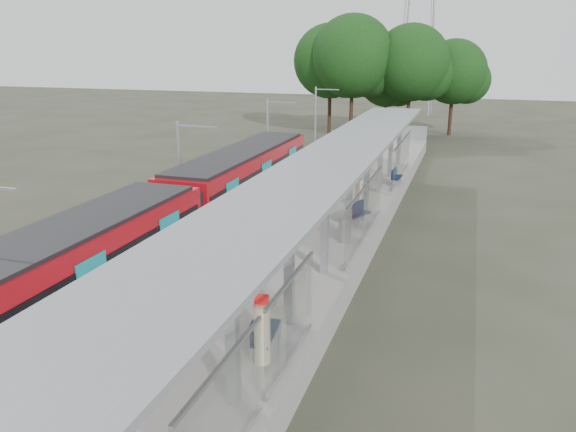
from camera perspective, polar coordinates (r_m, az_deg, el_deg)
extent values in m
cube|color=#59544C|center=(27.71, -6.32, -1.24)|extent=(3.00, 70.00, 0.24)
cube|color=gray|center=(26.13, 2.70, -1.41)|extent=(6.00, 50.00, 1.00)
cube|color=gold|center=(26.73, -2.56, 0.17)|extent=(0.60, 50.00, 0.02)
cube|color=#9EA0A5|center=(49.83, 10.47, 8.41)|extent=(6.00, 0.10, 1.20)
cube|color=black|center=(18.19, -22.15, -10.70)|extent=(2.50, 13.50, 0.70)
cube|color=#A20B14|center=(17.54, -22.73, -6.04)|extent=(2.65, 13.50, 2.50)
cube|color=black|center=(17.52, -22.74, -5.89)|extent=(2.72, 12.96, 1.20)
cube|color=black|center=(17.10, -23.21, -2.02)|extent=(2.40, 12.82, 0.15)
cube|color=#0E808C|center=(16.78, -19.10, -7.23)|extent=(0.04, 1.30, 2.00)
cube|color=black|center=(29.48, -4.61, 0.99)|extent=(2.50, 13.50, 0.70)
cube|color=#A20B14|center=(29.08, -4.68, 4.03)|extent=(2.65, 13.50, 2.50)
cube|color=black|center=(29.07, -4.69, 4.12)|extent=(2.72, 12.96, 1.20)
cube|color=black|center=(28.82, -4.75, 6.55)|extent=(2.40, 12.83, 0.15)
cube|color=#0E808C|center=(28.63, -2.16, 3.56)|extent=(0.04, 1.30, 2.00)
cylinder|color=black|center=(25.48, -8.66, -2.43)|extent=(2.20, 0.70, 0.70)
cube|color=black|center=(23.03, -11.40, -0.35)|extent=(2.30, 0.80, 2.40)
cube|color=#9EA0A5|center=(12.43, -5.69, -11.75)|extent=(0.25, 0.25, 3.50)
cube|color=#9EA0A5|center=(15.81, 0.12, -5.18)|extent=(0.25, 0.25, 3.50)
cube|color=#9EA0A5|center=(19.43, 3.75, -0.95)|extent=(0.25, 0.25, 3.50)
cube|color=#9EA0A5|center=(23.17, 6.22, 1.93)|extent=(0.25, 0.25, 3.50)
cube|color=#9EA0A5|center=(26.99, 8.01, 4.00)|extent=(0.25, 0.25, 3.50)
cube|color=#9EA0A5|center=(30.86, 9.35, 5.55)|extent=(0.25, 0.25, 3.50)
cube|color=#9EA0A5|center=(34.75, 10.40, 6.76)|extent=(0.25, 0.25, 3.50)
cube|color=#9EA0A5|center=(38.67, 11.24, 7.72)|extent=(0.25, 0.25, 3.50)
cube|color=gray|center=(20.95, 4.16, 5.52)|extent=(3.20, 38.00, 0.16)
cylinder|color=#9EA0A5|center=(21.38, 0.10, 5.58)|extent=(0.24, 38.00, 0.24)
cube|color=silver|center=(10.94, -6.47, -19.61)|extent=(0.05, 3.70, 2.20)
cube|color=silver|center=(14.11, 0.32, -10.48)|extent=(0.05, 3.70, 2.20)
cube|color=silver|center=(21.31, 6.89, -0.97)|extent=(0.05, 3.70, 2.20)
cube|color=silver|center=(25.10, 8.70, 1.69)|extent=(0.05, 3.70, 2.20)
cube|color=silver|center=(32.82, 11.07, 5.15)|extent=(0.05, 3.70, 2.20)
cube|color=silver|center=(36.72, 11.88, 6.33)|extent=(0.05, 3.70, 2.20)
cylinder|color=#382316|center=(58.58, 4.23, 10.68)|extent=(0.36, 0.36, 4.85)
sphere|color=#1D4714|center=(58.26, 4.34, 15.43)|extent=(7.37, 7.37, 7.37)
cylinder|color=#382316|center=(56.21, 6.44, 10.54)|extent=(0.36, 0.36, 5.18)
sphere|color=#1D4714|center=(55.89, 6.62, 15.83)|extent=(7.88, 7.88, 7.88)
cylinder|color=#382316|center=(59.39, 9.83, 10.01)|extent=(0.36, 0.36, 3.69)
sphere|color=#1D4714|center=(59.08, 10.01, 13.56)|extent=(5.61, 5.61, 5.61)
cylinder|color=#382316|center=(56.91, 12.09, 10.16)|extent=(0.36, 0.36, 4.80)
sphere|color=#1D4714|center=(56.58, 12.40, 14.98)|extent=(7.29, 7.29, 7.29)
cylinder|color=#382316|center=(59.74, 16.18, 9.88)|extent=(0.36, 0.36, 4.19)
sphere|color=#1D4714|center=(59.42, 16.52, 13.88)|extent=(6.36, 6.36, 6.36)
cylinder|color=#9EA0A5|center=(26.95, -10.87, 3.73)|extent=(0.16, 0.16, 5.40)
cube|color=#9EA0A5|center=(26.04, -9.22, 8.96)|extent=(2.00, 0.08, 0.08)
cylinder|color=#9EA0A5|center=(37.70, -2.08, 7.72)|extent=(0.16, 0.16, 5.40)
cube|color=#9EA0A5|center=(37.05, -0.63, 11.47)|extent=(2.00, 0.08, 0.08)
cylinder|color=#9EA0A5|center=(49.03, 2.81, 9.83)|extent=(0.16, 0.16, 5.40)
cube|color=#9EA0A5|center=(48.53, 4.02, 12.71)|extent=(2.00, 0.08, 0.08)
cube|color=#0D1845|center=(15.05, -2.23, -11.80)|extent=(0.64, 1.60, 0.06)
cube|color=#0D1845|center=(14.96, -3.00, -10.63)|extent=(0.23, 1.56, 0.57)
cube|color=#9EA0A5|center=(14.66, -3.08, -13.73)|extent=(0.42, 0.11, 0.46)
cube|color=#9EA0A5|center=(15.68, -1.41, -11.53)|extent=(0.42, 0.11, 0.46)
cube|color=#0D1845|center=(25.38, 7.19, 0.14)|extent=(0.94, 1.52, 0.06)
cube|color=#0D1845|center=(25.33, 6.78, 0.81)|extent=(0.59, 1.38, 0.54)
cube|color=#9EA0A5|center=(24.89, 6.91, -0.72)|extent=(0.38, 0.20, 0.43)
cube|color=#9EA0A5|center=(25.99, 7.42, 0.02)|extent=(0.38, 0.20, 0.43)
cube|color=#0D1845|center=(33.10, 11.02, 3.87)|extent=(0.50, 1.42, 0.06)
cube|color=#0D1845|center=(33.06, 10.73, 4.37)|extent=(0.14, 1.39, 0.51)
cube|color=#9EA0A5|center=(32.60, 10.87, 3.30)|extent=(0.37, 0.08, 0.41)
cube|color=#9EA0A5|center=(33.68, 11.12, 3.72)|extent=(0.37, 0.08, 0.41)
cylinder|color=beige|center=(14.34, -2.66, -11.89)|extent=(0.42, 0.42, 1.58)
cube|color=red|center=(13.91, -2.72, -8.46)|extent=(0.37, 0.13, 0.26)
cylinder|color=beige|center=(28.20, 7.13, 2.39)|extent=(0.37, 0.37, 1.39)
cube|color=red|center=(28.01, 7.20, 4.04)|extent=(0.33, 0.09, 0.23)
cylinder|color=#9EA0A5|center=(23.00, 5.77, -1.41)|extent=(0.59, 0.59, 1.01)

